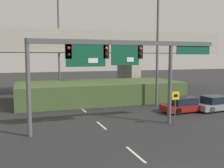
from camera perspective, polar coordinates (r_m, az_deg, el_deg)
The scene contains 9 objects.
lane_markings at distance 22.50m, azimuth -4.58°, elevation -7.08°, with size 0.14×20.68×0.01m.
signal_gantry at distance 18.29m, azimuth 1.52°, elevation 5.69°, with size 13.91×0.44×6.21m.
speed_limit_sign at distance 19.78m, azimuth 13.60°, elevation -4.06°, with size 0.60×0.11×2.60m.
highway_light_pole_near at distance 33.74m, azimuth -11.58°, elevation 11.98°, with size 0.70×0.36×16.58m.
highway_light_pole_far at distance 27.15m, azimuth 9.87°, elevation 8.94°, with size 0.70×0.36×12.30m.
overpass_bridge at distance 36.71m, azimuth -10.69°, elevation 7.58°, with size 46.03×7.31×8.47m.
grass_embankment at distance 30.11m, azimuth -2.77°, elevation -1.62°, with size 18.30×7.84×2.20m.
parked_sedan_near_right at distance 25.05m, azimuth 15.44°, elevation -4.45°, with size 4.46×2.06×1.38m.
parked_sedan_mid_right at distance 26.61m, azimuth 21.64°, elevation -4.04°, with size 4.34×2.07×1.39m.
Camera 1 is at (-5.52, -8.34, 5.09)m, focal length 42.00 mm.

